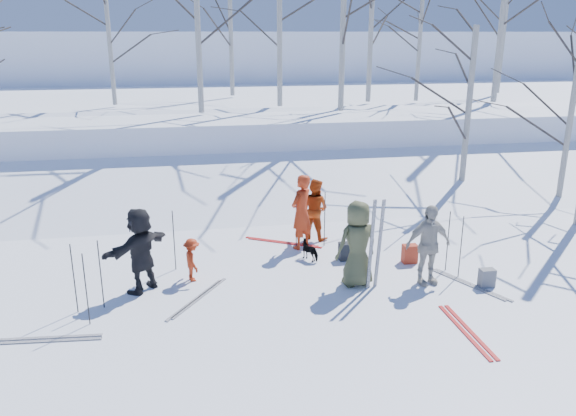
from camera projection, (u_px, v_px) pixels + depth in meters
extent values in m
plane|color=white|center=(301.00, 293.00, 11.12)|extent=(120.00, 120.00, 0.00)
cube|color=white|center=(257.00, 192.00, 17.65)|extent=(70.00, 9.49, 4.12)
cube|color=white|center=(231.00, 119.00, 26.80)|extent=(70.00, 18.00, 2.20)
cube|color=white|center=(210.00, 70.00, 46.23)|extent=(90.00, 30.00, 6.00)
imported|color=#41462A|center=(357.00, 244.00, 11.23)|extent=(0.96, 0.72, 1.77)
imported|color=#B02D10|center=(301.00, 212.00, 13.20)|extent=(0.77, 0.76, 1.79)
imported|color=#B93E0E|center=(315.00, 209.00, 13.87)|extent=(0.93, 0.93, 1.53)
imported|color=#B02D10|center=(192.00, 260.00, 11.55)|extent=(0.46, 0.65, 0.91)
imported|color=beige|center=(428.00, 245.00, 11.31)|extent=(1.02, 0.52, 1.68)
imported|color=black|center=(141.00, 250.00, 10.99)|extent=(1.45, 1.52, 1.72)
imported|color=black|center=(311.00, 250.00, 12.69)|extent=(0.51, 0.57, 0.45)
cube|color=silver|center=(371.00, 245.00, 10.99)|extent=(0.10, 0.17, 1.90)
cube|color=silver|center=(379.00, 244.00, 11.03)|extent=(0.10, 0.23, 1.89)
cylinder|color=black|center=(296.00, 221.00, 13.25)|extent=(0.02, 0.02, 1.34)
cylinder|color=black|center=(86.00, 290.00, 9.72)|extent=(0.02, 0.02, 1.34)
cylinder|color=black|center=(74.00, 279.00, 10.15)|extent=(0.02, 0.02, 1.34)
cylinder|color=black|center=(174.00, 240.00, 12.02)|extent=(0.02, 0.02, 1.34)
cylinder|color=black|center=(101.00, 275.00, 10.33)|extent=(0.02, 0.02, 1.34)
cylinder|color=black|center=(461.00, 247.00, 11.65)|extent=(0.02, 0.02, 1.34)
cylinder|color=black|center=(448.00, 241.00, 11.98)|extent=(0.02, 0.02, 1.34)
cylinder|color=black|center=(325.00, 219.00, 13.39)|extent=(0.02, 0.02, 1.34)
cube|color=#A72E19|center=(410.00, 254.00, 12.52)|extent=(0.32, 0.22, 0.42)
cube|color=slate|center=(487.00, 278.00, 11.34)|extent=(0.30, 0.20, 0.38)
cube|color=black|center=(347.00, 251.00, 12.69)|extent=(0.34, 0.24, 0.40)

